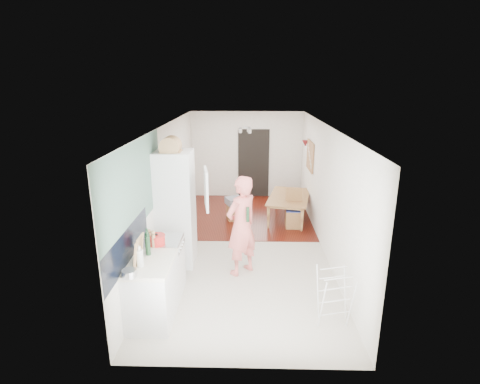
{
  "coord_description": "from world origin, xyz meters",
  "views": [
    {
      "loc": [
        0.07,
        -7.22,
        3.34
      ],
      "look_at": [
        -0.11,
        0.2,
        1.11
      ],
      "focal_mm": 28.0,
      "sensor_mm": 36.0,
      "label": 1
    }
  ],
  "objects_px": {
    "person": "(241,217)",
    "drying_rack": "(334,297)",
    "dining_table": "(290,209)",
    "dining_chair": "(294,209)",
    "stool": "(234,212)"
  },
  "relations": [
    {
      "from": "person",
      "to": "dining_table",
      "type": "height_order",
      "value": "person"
    },
    {
      "from": "dining_chair",
      "to": "stool",
      "type": "relative_size",
      "value": 2.24
    },
    {
      "from": "stool",
      "to": "dining_table",
      "type": "bearing_deg",
      "value": 4.2
    },
    {
      "from": "dining_table",
      "to": "dining_chair",
      "type": "relative_size",
      "value": 1.58
    },
    {
      "from": "dining_table",
      "to": "drying_rack",
      "type": "xyz_separation_m",
      "value": [
        0.19,
        -4.17,
        0.15
      ]
    },
    {
      "from": "stool",
      "to": "person",
      "type": "bearing_deg",
      "value": -84.61
    },
    {
      "from": "dining_table",
      "to": "stool",
      "type": "bearing_deg",
      "value": 106.05
    },
    {
      "from": "dining_table",
      "to": "dining_chair",
      "type": "height_order",
      "value": "dining_chair"
    },
    {
      "from": "person",
      "to": "drying_rack",
      "type": "relative_size",
      "value": 2.63
    },
    {
      "from": "person",
      "to": "stool",
      "type": "bearing_deg",
      "value": -128.82
    },
    {
      "from": "drying_rack",
      "to": "stool",
      "type": "bearing_deg",
      "value": 96.95
    },
    {
      "from": "person",
      "to": "drying_rack",
      "type": "height_order",
      "value": "person"
    },
    {
      "from": "person",
      "to": "drying_rack",
      "type": "xyz_separation_m",
      "value": [
        1.34,
        -1.43,
        -0.66
      ]
    },
    {
      "from": "person",
      "to": "stool",
      "type": "relative_size",
      "value": 5.22
    },
    {
      "from": "stool",
      "to": "dining_chair",
      "type": "bearing_deg",
      "value": -17.24
    }
  ]
}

